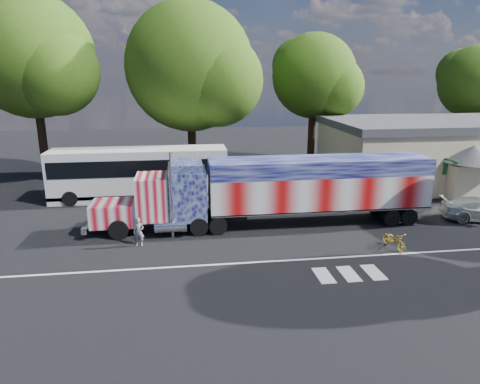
{
  "coord_description": "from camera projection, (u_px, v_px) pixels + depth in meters",
  "views": [
    {
      "loc": [
        -3.39,
        -21.87,
        8.94
      ],
      "look_at": [
        0.0,
        3.0,
        1.9
      ],
      "focal_mm": 32.0,
      "sensor_mm": 36.0,
      "label": 1
    }
  ],
  "objects": [
    {
      "name": "ground",
      "position": [
        247.0,
        239.0,
        23.72
      ],
      "size": [
        100.0,
        100.0,
        0.0
      ],
      "primitive_type": "plane",
      "color": "black"
    },
    {
      "name": "coach_bus",
      "position": [
        140.0,
        173.0,
        31.04
      ],
      "size": [
        12.57,
        2.92,
        3.66
      ],
      "color": "silver",
      "rests_on": "ground"
    },
    {
      "name": "bicycle",
      "position": [
        394.0,
        240.0,
        22.4
      ],
      "size": [
        0.97,
        1.86,
        0.93
      ],
      "primitive_type": "imported",
      "rotation": [
        0.0,
        0.0,
        0.21
      ],
      "color": "gold",
      "rests_on": "ground"
    },
    {
      "name": "lane_markings",
      "position": [
        295.0,
        267.0,
        20.35
      ],
      "size": [
        30.0,
        2.67,
        0.01
      ],
      "color": "silver",
      "rests_on": "ground"
    },
    {
      "name": "tree_nw_a",
      "position": [
        34.0,
        57.0,
        34.22
      ],
      "size": [
        10.37,
        9.88,
        15.13
      ],
      "color": "black",
      "rests_on": "ground"
    },
    {
      "name": "tree_ne_a",
      "position": [
        316.0,
        77.0,
        39.89
      ],
      "size": [
        8.23,
        7.84,
        12.54
      ],
      "color": "black",
      "rests_on": "ground"
    },
    {
      "name": "tree_far_ne",
      "position": [
        478.0,
        83.0,
        43.95
      ],
      "size": [
        7.93,
        7.55,
        11.75
      ],
      "color": "black",
      "rests_on": "ground"
    },
    {
      "name": "hall_building",
      "position": [
        462.0,
        150.0,
        35.97
      ],
      "size": [
        22.4,
        12.8,
        5.2
      ],
      "color": "beige",
      "rests_on": "ground"
    },
    {
      "name": "semi_truck",
      "position": [
        278.0,
        189.0,
        25.44
      ],
      "size": [
        20.38,
        3.22,
        4.34
      ],
      "color": "black",
      "rests_on": "ground"
    },
    {
      "name": "woman",
      "position": [
        139.0,
        232.0,
        22.7
      ],
      "size": [
        0.6,
        0.44,
        1.53
      ],
      "primitive_type": "imported",
      "rotation": [
        0.0,
        0.0,
        -0.14
      ],
      "color": "slate",
      "rests_on": "ground"
    },
    {
      "name": "tree_n_mid",
      "position": [
        192.0,
        67.0,
        35.31
      ],
      "size": [
        11.16,
        10.63,
        14.71
      ],
      "color": "black",
      "rests_on": "ground"
    }
  ]
}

